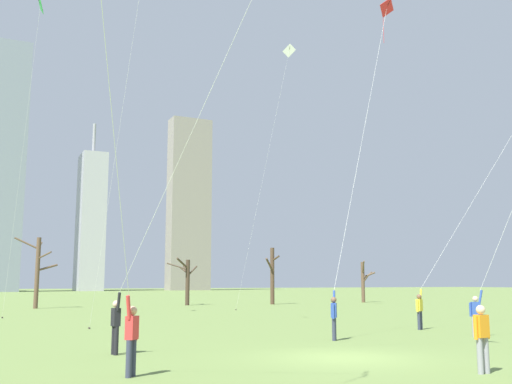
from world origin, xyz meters
TOP-DOWN VIEW (x-y plane):
  - ground_plane at (0.00, 0.00)m, footprint 400.00×400.00m
  - kite_flyer_far_back_purple at (-5.49, 2.83)m, footprint 3.99×8.07m
  - kite_flyer_midfield_right_teal at (-6.95, -1.90)m, footprint 3.53×7.20m
  - kite_flyer_foreground_right_orange at (9.28, 2.57)m, footprint 6.57×5.35m
  - kite_flyer_midfield_left_pink at (10.82, 7.46)m, footprint 14.81×2.60m
  - kite_flyer_foreground_left_red at (3.82, 5.45)m, footprint 8.17×5.91m
  - bystander_strolling_midfield at (1.29, -4.00)m, footprint 0.51×0.23m
  - distant_kite_drifting_left_green at (-7.20, 22.45)m, footprint 1.20×3.59m
  - distant_kite_high_overhead_blue at (-3.54, 11.60)m, footprint 1.67×3.53m
  - distant_kite_drifting_right_white at (13.00, 27.54)m, footprint 4.80×1.68m
  - bare_tree_rightmost at (-4.88, 38.66)m, footprint 3.66×2.27m
  - bare_tree_center at (29.03, 39.48)m, footprint 2.50×2.05m
  - bare_tree_right_of_center at (8.84, 40.07)m, footprint 2.75×2.56m
  - bare_tree_far_right_edge at (17.29, 38.53)m, footprint 1.60×1.97m
  - skyline_squat_block at (17.24, 142.07)m, footprint 6.25×9.78m
  - skyline_tall_tower at (44.43, 143.43)m, footprint 11.54×5.72m
  - skyline_short_annex at (-4.19, 137.61)m, footprint 8.86×10.20m

SIDE VIEW (x-z plane):
  - ground_plane at x=0.00m, z-range 0.00..0.00m
  - bystander_strolling_midfield at x=1.29m, z-range 0.09..1.71m
  - kite_flyer_far_back_purple at x=-5.49m, z-range -5.06..9.76m
  - bare_tree_center at x=29.03m, z-range 0.13..4.61m
  - bare_tree_right_of_center at x=8.84m, z-range 0.27..4.77m
  - kite_flyer_midfield_right_teal at x=-6.95m, z-range -3.60..9.03m
  - bare_tree_far_right_edge at x=17.29m, z-range 0.17..5.78m
  - kite_flyer_midfield_left_pink at x=10.82m, z-range -5.47..11.43m
  - bare_tree_rightmost at x=-4.88m, z-range 0.22..6.19m
  - kite_flyer_foreground_right_orange at x=9.28m, z-range -6.40..13.14m
  - kite_flyer_foreground_left_red at x=3.82m, z-range -5.21..12.61m
  - distant_kite_high_overhead_blue at x=-3.54m, z-range 6.11..24.99m
  - skyline_squat_block at x=17.24m, z-range -4.13..39.71m
  - distant_kite_drifting_left_green at x=-7.20m, z-range 7.89..27.69m
  - distant_kite_drifting_right_white at x=13.00m, z-range 8.82..31.07m
  - skyline_tall_tower at x=44.43m, z-range 0.00..48.41m
  - skyline_short_annex at x=-4.19m, z-range 0.00..59.85m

